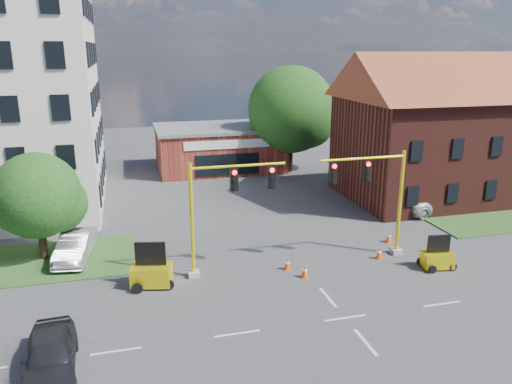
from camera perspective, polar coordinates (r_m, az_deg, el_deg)
The scene contains 17 objects.
ground at distance 23.53m, azimuth 10.16°, elevation -13.98°, with size 120.00×120.00×0.00m, color #3D3D3F.
lane_markings at distance 21.28m, azimuth 13.70°, elevation -17.75°, with size 60.00×36.00×0.01m, color silver, non-canonical shape.
brick_shop at distance 50.04m, azimuth -4.22°, elevation 5.09°, with size 12.40×8.40×4.30m.
townhouse_row at distance 44.06m, azimuth 23.34°, elevation 7.29°, with size 21.00×11.00×11.50m.
tree_large at distance 48.46m, azimuth 4.51°, elevation 9.11°, with size 8.72×8.30×10.22m.
tree_nw_front at distance 30.35m, azimuth -23.25°, elevation -0.60°, with size 5.07×4.83×6.23m.
signal_mast_west at distance 25.94m, azimuth -3.80°, elevation -1.37°, with size 5.30×0.60×6.20m.
signal_mast_east at distance 28.82m, azimuth 13.44°, elevation 0.00°, with size 5.30×0.60×6.20m.
trailer_west at distance 26.24m, azimuth -11.85°, elevation -9.02°, with size 2.24×1.75×2.26m.
trailer_east at distance 29.45m, azimuth 19.99°, elevation -7.11°, with size 1.78×1.34×1.84m.
cone_a at distance 26.80m, azimuth 5.59°, elevation -9.05°, with size 0.40×0.40×0.70m.
cone_b at distance 27.61m, azimuth 3.62°, elevation -8.22°, with size 0.40×0.40×0.70m.
cone_c at distance 29.77m, azimuth 13.88°, elevation -6.82°, with size 0.40×0.40×0.70m.
cone_d at distance 32.33m, azimuth 14.92°, elevation -5.03°, with size 0.40×0.40×0.70m.
pickup_white at distance 39.33m, azimuth 19.42°, elevation -0.87°, with size 2.76×5.98×1.66m, color silver.
sedan_dark at distance 20.86m, azimuth -22.46°, elevation -16.82°, with size 1.85×4.60×1.57m, color black.
sedan_silver_front at distance 30.56m, azimuth -19.94°, elevation -5.84°, with size 1.65×4.72×1.56m, color #A8AAB0.
Camera 1 is at (-9.03, -18.30, 11.71)m, focal length 35.00 mm.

